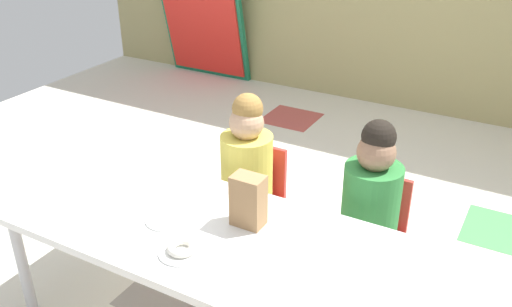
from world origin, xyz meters
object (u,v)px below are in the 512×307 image
Objects in this scene: craft_table at (203,237)px; paper_plate_near_edge at (182,252)px; paper_bag_brown at (247,200)px; donut_powdered_on_plate at (182,248)px; folded_activity_table at (203,24)px; paper_plate_center_table at (167,219)px; seated_child_middle_seat at (372,197)px; seated_child_near_camera at (248,164)px.

paper_plate_near_edge is at bearing -80.51° from craft_table.
paper_bag_brown is 1.96× the size of donut_powdered_on_plate.
folded_activity_table is 3.47m from paper_plate_center_table.
paper_plate_center_table is (1.83, -2.95, 0.04)m from folded_activity_table.
paper_plate_near_edge is at bearing -111.89° from paper_bag_brown.
seated_child_middle_seat is (0.51, 0.59, 0.03)m from craft_table.
folded_activity_table is at bearing 122.98° from donut_powdered_on_plate.
seated_child_middle_seat is 0.91m from paper_plate_near_edge.
seated_child_near_camera is 2.98m from folded_activity_table.
paper_bag_brown is 0.32m from donut_powdered_on_plate.
paper_bag_brown is (0.27, -0.48, 0.13)m from seated_child_near_camera.
seated_child_near_camera reaches higher than craft_table.
paper_plate_near_edge is (0.16, -0.77, 0.02)m from seated_child_near_camera.
craft_table is 0.78m from seated_child_middle_seat.
paper_plate_near_edge and paper_plate_center_table have the same top height.
paper_plate_center_table is (-0.30, -0.14, -0.11)m from paper_bag_brown.
craft_table is at bearing -55.86° from folded_activity_table.
donut_powdered_on_plate is (-0.49, -0.77, 0.04)m from seated_child_middle_seat.
seated_child_near_camera is 4.17× the size of paper_bag_brown.
seated_child_middle_seat is at bearing 42.78° from paper_plate_center_table.
donut_powdered_on_plate is (-0.12, -0.29, -0.09)m from paper_bag_brown.
paper_plate_near_edge is at bearing -39.05° from paper_plate_center_table.
seated_child_middle_seat is at bearing 52.28° from paper_bag_brown.
folded_activity_table is at bearing 128.46° from seated_child_near_camera.
seated_child_middle_seat is 0.91m from donut_powdered_on_plate.
paper_plate_center_table is at bearing -58.22° from folded_activity_table.
folded_activity_table reaches higher than seated_child_middle_seat.
donut_powdered_on_plate is at bearing -39.05° from paper_plate_center_table.
craft_table is 0.24m from paper_bag_brown.
paper_bag_brown reaches higher than donut_powdered_on_plate.
craft_table is 0.16m from paper_plate_center_table.
craft_table is at bearing 10.64° from paper_plate_center_table.
paper_bag_brown reaches higher than paper_plate_near_edge.
seated_child_middle_seat reaches higher than paper_plate_near_edge.
seated_child_near_camera is 0.62m from paper_plate_center_table.
paper_bag_brown is 1.22× the size of paper_plate_near_edge.
paper_plate_near_edge is 0.24m from paper_plate_center_table.
paper_bag_brown is at bearing 37.65° from craft_table.
folded_activity_table is at bearing 127.13° from paper_bag_brown.
seated_child_near_camera is at bearing 180.00° from seated_child_middle_seat.
seated_child_near_camera is at bearing 102.32° from craft_table.
seated_child_near_camera is at bearing 101.67° from paper_plate_near_edge.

